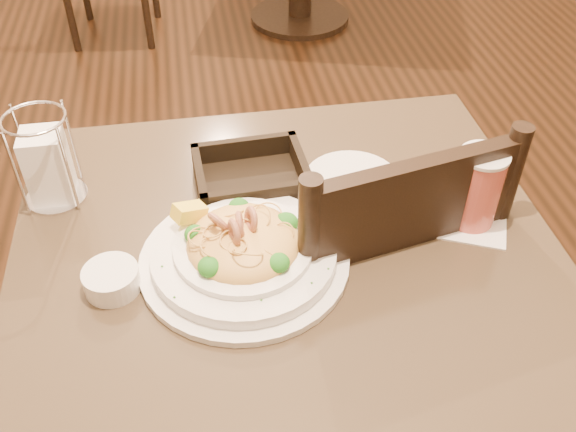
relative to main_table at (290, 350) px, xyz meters
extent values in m
cylinder|color=black|center=(0.00, 0.00, -0.14)|extent=(0.12, 0.12, 0.69)
cube|color=brown|center=(0.00, 0.00, 0.22)|extent=(0.90, 0.90, 0.03)
cylinder|color=black|center=(0.48, 2.50, -0.50)|extent=(0.52, 0.52, 0.03)
cube|color=black|center=(0.16, 0.19, -0.06)|extent=(0.50, 0.50, 0.04)
cylinder|color=black|center=(0.30, 0.41, -0.30)|extent=(0.04, 0.04, 0.43)
cylinder|color=black|center=(-0.05, 0.33, -0.30)|extent=(0.04, 0.04, 0.43)
cylinder|color=black|center=(0.38, 0.05, -0.30)|extent=(0.04, 0.04, 0.43)
cylinder|color=black|center=(0.38, 0.05, 0.19)|extent=(0.04, 0.04, 0.46)
cylinder|color=black|center=(0.03, -0.02, 0.19)|extent=(0.04, 0.04, 0.46)
cube|color=black|center=(0.20, 0.02, 0.29)|extent=(0.36, 0.10, 0.22)
cylinder|color=black|center=(-0.31, 2.29, -0.30)|extent=(0.04, 0.04, 0.43)
cylinder|color=black|center=(-0.67, 2.33, -0.30)|extent=(0.04, 0.04, 0.43)
cylinder|color=white|center=(-0.07, 0.01, 0.24)|extent=(0.34, 0.34, 0.01)
cylinder|color=white|center=(-0.07, 0.01, 0.26)|extent=(0.29, 0.29, 0.02)
cylinder|color=white|center=(-0.07, 0.01, 0.28)|extent=(0.22, 0.22, 0.01)
ellipsoid|color=#DDAA51|center=(-0.07, 0.01, 0.28)|extent=(0.18, 0.18, 0.06)
cube|color=yellow|center=(-0.15, 0.08, 0.30)|extent=(0.06, 0.05, 0.04)
cube|color=silver|center=(0.07, 0.00, 0.27)|extent=(0.12, 0.06, 0.01)
cube|color=silver|center=(0.00, 0.00, 0.28)|extent=(0.04, 0.03, 0.00)
torus|color=#DDAA51|center=(-0.09, -0.02, 0.31)|extent=(0.05, 0.05, 0.02)
torus|color=#DDAA51|center=(-0.12, 0.01, 0.31)|extent=(0.05, 0.05, 0.01)
torus|color=#DDAA51|center=(-0.03, -0.03, 0.29)|extent=(0.04, 0.05, 0.04)
torus|color=#DDAA51|center=(-0.05, 0.03, 0.31)|extent=(0.05, 0.06, 0.05)
torus|color=#DDAA51|center=(-0.12, -0.02, 0.30)|extent=(0.05, 0.05, 0.03)
torus|color=#DDAA51|center=(-0.03, 0.04, 0.30)|extent=(0.05, 0.05, 0.02)
torus|color=#DDAA51|center=(-0.07, 0.00, 0.30)|extent=(0.06, 0.05, 0.03)
torus|color=#DDAA51|center=(-0.14, 0.00, 0.31)|extent=(0.04, 0.04, 0.02)
torus|color=#DDAA51|center=(-0.07, 0.00, 0.31)|extent=(0.05, 0.05, 0.03)
torus|color=#DDAA51|center=(-0.12, 0.03, 0.29)|extent=(0.04, 0.04, 0.03)
torus|color=#DDAA51|center=(-0.14, 0.01, 0.30)|extent=(0.04, 0.04, 0.01)
torus|color=#DDAA51|center=(-0.08, -0.03, 0.31)|extent=(0.03, 0.03, 0.01)
torus|color=#DDAA51|center=(-0.01, 0.00, 0.30)|extent=(0.04, 0.03, 0.03)
torus|color=#DDAA51|center=(-0.08, 0.05, 0.30)|extent=(0.05, 0.04, 0.03)
torus|color=#DDAA51|center=(-0.07, -0.04, 0.31)|extent=(0.05, 0.04, 0.04)
torus|color=#DDAA51|center=(-0.06, 0.00, 0.31)|extent=(0.05, 0.06, 0.03)
torus|color=tan|center=(-0.09, -0.01, 0.32)|extent=(0.03, 0.04, 0.04)
torus|color=tan|center=(-0.06, 0.01, 0.32)|extent=(0.03, 0.05, 0.04)
torus|color=tan|center=(-0.11, 0.02, 0.32)|extent=(0.05, 0.05, 0.04)
torus|color=tan|center=(-0.08, 0.01, 0.32)|extent=(0.02, 0.04, 0.04)
ellipsoid|color=#195E15|center=(0.00, 0.03, 0.29)|extent=(0.04, 0.04, 0.03)
ellipsoid|color=#195E15|center=(-0.07, 0.08, 0.29)|extent=(0.03, 0.03, 0.03)
ellipsoid|color=#195E15|center=(-0.15, 0.03, 0.29)|extent=(0.03, 0.03, 0.03)
ellipsoid|color=#195E15|center=(-0.13, -0.04, 0.29)|extent=(0.04, 0.04, 0.03)
ellipsoid|color=#195E15|center=(-0.03, -0.05, 0.29)|extent=(0.04, 0.04, 0.03)
cube|color=#266619|center=(-0.13, 0.10, 0.27)|extent=(0.00, 0.00, 0.00)
cube|color=#266619|center=(0.05, -0.06, 0.27)|extent=(0.00, 0.00, 0.00)
cube|color=#266619|center=(-0.06, 0.13, 0.27)|extent=(0.00, 0.00, 0.00)
cube|color=#266619|center=(-0.20, -0.01, 0.27)|extent=(0.00, 0.00, 0.00)
cube|color=#266619|center=(0.02, -0.08, 0.27)|extent=(0.00, 0.00, 0.00)
cube|color=#266619|center=(-0.05, 0.12, 0.27)|extent=(0.00, 0.00, 0.00)
cube|color=#266619|center=(-0.18, -0.08, 0.27)|extent=(0.00, 0.00, 0.00)
cube|color=#266619|center=(0.04, 0.06, 0.27)|extent=(0.00, 0.00, 0.00)
cube|color=#266619|center=(-0.11, 0.12, 0.27)|extent=(0.00, 0.00, 0.00)
cube|color=#266619|center=(-0.16, 0.10, 0.27)|extent=(0.00, 0.00, 0.00)
cube|color=#266619|center=(-0.06, -0.10, 0.27)|extent=(0.00, 0.00, 0.00)
cube|color=white|center=(0.32, 0.05, 0.24)|extent=(0.16, 0.16, 0.00)
cylinder|color=#C95446|center=(0.32, 0.05, 0.31)|extent=(0.08, 0.08, 0.13)
cylinder|color=white|center=(0.32, 0.05, 0.37)|extent=(0.08, 0.08, 0.01)
cube|color=black|center=(-0.04, 0.20, 0.24)|extent=(0.21, 0.17, 0.01)
cube|color=black|center=(0.05, 0.21, 0.27)|extent=(0.02, 0.16, 0.04)
cube|color=black|center=(-0.13, 0.20, 0.27)|extent=(0.02, 0.16, 0.04)
cube|color=black|center=(-0.04, 0.27, 0.27)|extent=(0.20, 0.02, 0.04)
cube|color=black|center=(-0.03, 0.13, 0.27)|extent=(0.20, 0.02, 0.04)
cylinder|color=silver|center=(-0.39, 0.23, 0.24)|extent=(0.11, 0.11, 0.01)
torus|color=silver|center=(-0.39, 0.23, 0.40)|extent=(0.11, 0.11, 0.01)
cube|color=white|center=(-0.39, 0.23, 0.31)|extent=(0.08, 0.08, 0.13)
cylinder|color=silver|center=(-0.43, 0.19, 0.32)|extent=(0.01, 0.01, 0.17)
cylinder|color=silver|center=(-0.34, 0.19, 0.32)|extent=(0.01, 0.01, 0.17)
cylinder|color=silver|center=(-0.43, 0.27, 0.32)|extent=(0.01, 0.01, 0.17)
cylinder|color=silver|center=(-0.34, 0.27, 0.32)|extent=(0.01, 0.01, 0.17)
cylinder|color=white|center=(0.15, 0.18, 0.24)|extent=(0.23, 0.23, 0.01)
cylinder|color=white|center=(-0.28, -0.01, 0.26)|extent=(0.11, 0.11, 0.04)
camera|label=1|loc=(-0.12, -0.71, 0.98)|focal=40.00mm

